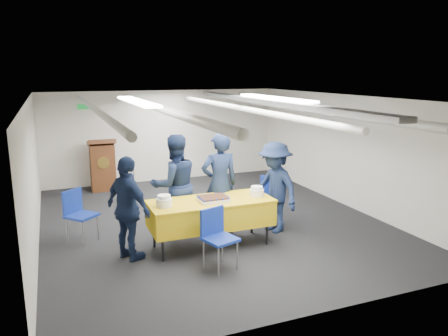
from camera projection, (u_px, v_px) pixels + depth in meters
The scene contains 14 objects.
ground at pixel (211, 221), 8.24m from camera, with size 7.00×7.00×0.00m, color black.
room_shell at pixel (207, 123), 8.25m from camera, with size 6.00×7.00×2.30m.
serving_table at pixel (211, 213), 6.94m from camera, with size 1.97×0.81×0.77m.
sheet_cake at pixel (213, 199), 6.83m from camera, with size 0.46×0.36×0.08m.
plate_stack_left at pixel (164, 201), 6.55m from camera, with size 0.24×0.24×0.18m.
plate_stack_right at pixel (257, 191), 7.11m from camera, with size 0.23×0.23×0.16m.
podium at pixel (103, 165), 10.28m from camera, with size 0.62×0.53×1.25m.
chair_near at pixel (217, 232), 6.18m from camera, with size 0.53×0.53×0.87m.
chair_right at pixel (267, 195), 8.02m from camera, with size 0.58×0.58×0.87m.
chair_left at pixel (78, 210), 7.16m from camera, with size 0.59×0.59×0.87m.
sailor_a at pixel (220, 184), 7.44m from camera, with size 0.65×0.42×1.77m, color black.
sailor_b at pixel (175, 185), 7.42m from camera, with size 0.84×0.66×1.74m, color black.
sailor_c at pixel (128, 209), 6.41m from camera, with size 0.92×0.38×1.57m, color black.
sailor_d at pixel (275, 187), 7.56m from camera, with size 1.03×0.59×1.59m, color black.
Camera 1 is at (-2.67, -7.36, 2.76)m, focal length 35.00 mm.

